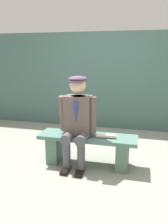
{
  "coord_description": "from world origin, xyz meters",
  "views": [
    {
      "loc": [
        -0.73,
        3.16,
        1.61
      ],
      "look_at": [
        0.06,
        0.0,
        0.81
      ],
      "focal_mm": 37.41,
      "sensor_mm": 36.0,
      "label": 1
    }
  ],
  "objects": [
    {
      "name": "ground_plane",
      "position": [
        0.0,
        0.0,
        0.0
      ],
      "size": [
        30.0,
        30.0,
        0.0
      ],
      "primitive_type": "plane",
      "color": "gray"
    },
    {
      "name": "bench",
      "position": [
        0.0,
        0.0,
        0.29
      ],
      "size": [
        1.44,
        0.41,
        0.46
      ],
      "color": "#496D63",
      "rests_on": "ground"
    },
    {
      "name": "stadium_wall",
      "position": [
        0.0,
        -2.0,
        1.04
      ],
      "size": [
        12.0,
        0.24,
        2.09
      ],
      "primitive_type": "cube",
      "color": "#3F5C58",
      "rests_on": "ground"
    },
    {
      "name": "seated_man",
      "position": [
        0.14,
        0.06,
        0.73
      ],
      "size": [
        0.55,
        0.56,
        1.32
      ],
      "color": "brown",
      "rests_on": "ground"
    },
    {
      "name": "rolled_magazine",
      "position": [
        -0.28,
        0.05,
        0.49
      ],
      "size": [
        0.28,
        0.09,
        0.06
      ],
      "primitive_type": "cylinder",
      "rotation": [
        0.0,
        1.57,
        0.12
      ],
      "color": "beige",
      "rests_on": "bench"
    }
  ]
}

